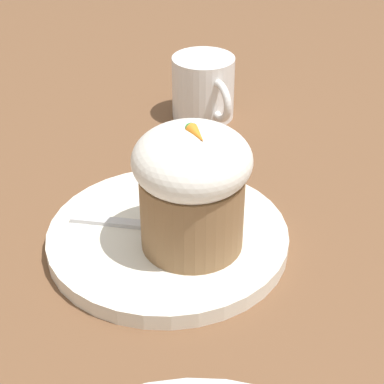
% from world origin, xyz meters
% --- Properties ---
extents(ground_plane, '(4.00, 4.00, 0.00)m').
position_xyz_m(ground_plane, '(0.00, 0.00, 0.00)').
color(ground_plane, brown).
extents(dessert_plate, '(0.22, 0.22, 0.01)m').
position_xyz_m(dessert_plate, '(0.00, 0.00, 0.01)').
color(dessert_plate, white).
rests_on(dessert_plate, ground_plane).
extents(carrot_cake, '(0.10, 0.10, 0.12)m').
position_xyz_m(carrot_cake, '(0.02, 0.01, 0.07)').
color(carrot_cake, olive).
rests_on(carrot_cake, dessert_plate).
extents(spoon, '(0.09, 0.12, 0.01)m').
position_xyz_m(spoon, '(-0.00, 0.00, 0.02)').
color(spoon, silver).
rests_on(spoon, dessert_plate).
extents(coffee_cup, '(0.10, 0.08, 0.08)m').
position_xyz_m(coffee_cup, '(-0.21, 0.14, 0.04)').
color(coffee_cup, white).
rests_on(coffee_cup, ground_plane).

